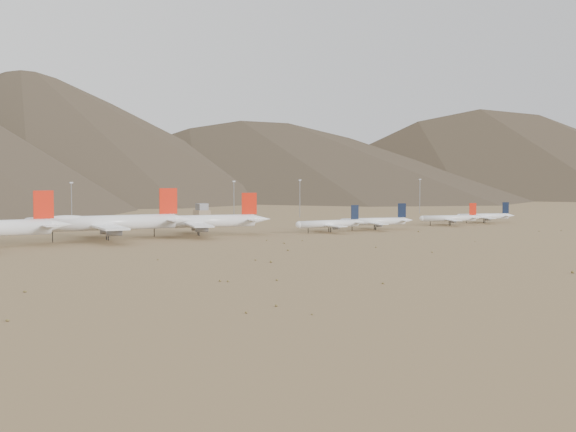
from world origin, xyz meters
TOP-DOWN VIEW (x-y plane):
  - ground at (0.00, 0.00)m, footprint 3000.00×3000.00m
  - widebody_centre at (-61.79, 40.01)m, footprint 79.81×61.99m
  - widebody_east at (-14.89, 39.50)m, footprint 68.62×54.36m
  - narrowbody_a at (52.71, 19.99)m, footprint 42.09×30.40m
  - narrowbody_b at (83.24, 20.02)m, footprint 41.72×31.00m
  - narrowbody_c at (141.36, 21.96)m, footprint 37.21×27.92m
  - narrowbody_d at (174.26, 25.62)m, footprint 36.09×27.11m
  - control_tower at (30.00, 120.00)m, footprint 8.00×8.00m
  - mast_west at (-49.30, 123.85)m, footprint 2.00×0.60m
  - mast_centre at (49.58, 115.06)m, footprint 2.00×0.60m
  - mast_east at (113.71, 136.66)m, footprint 2.00×0.60m
  - mast_far_east at (214.48, 126.23)m, footprint 2.00×0.60m
  - desert_scrub at (-36.02, -90.90)m, footprint 421.37×175.87m

SIDE VIEW (x-z plane):
  - ground at x=0.00m, z-range 0.00..0.00m
  - desert_scrub at x=-36.02m, z-range -0.15..0.76m
  - narrowbody_d at x=174.26m, z-range -2.21..10.38m
  - narrowbody_c at x=141.36m, z-range -2.27..10.68m
  - narrowbody_a at x=52.71m, z-range -2.44..11.46m
  - narrowbody_b at x=83.24m, z-range -2.50..11.73m
  - control_tower at x=30.00m, z-range -0.68..11.32m
  - widebody_east at x=-14.89m, z-range -3.26..17.72m
  - widebody_centre at x=-61.79m, z-range -3.69..20.09m
  - mast_west at x=-49.30m, z-range 1.35..27.05m
  - mast_centre at x=49.58m, z-range 1.35..27.05m
  - mast_east at x=113.71m, z-range 1.35..27.05m
  - mast_far_east at x=214.48m, z-range 1.35..27.05m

